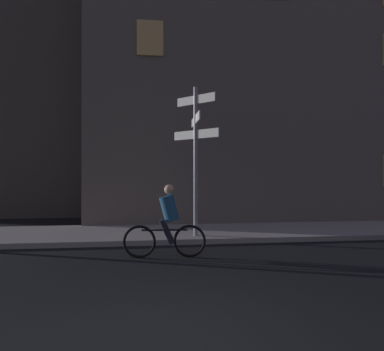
% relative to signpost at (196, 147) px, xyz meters
% --- Properties ---
extents(ground_plane, '(80.00, 80.00, 0.00)m').
position_rel_signpost_xyz_m(ground_plane, '(-1.10, -5.93, -2.63)').
color(ground_plane, black).
extents(sidewalk_kerb, '(40.00, 3.05, 0.14)m').
position_rel_signpost_xyz_m(sidewalk_kerb, '(-1.10, 0.94, -2.56)').
color(sidewalk_kerb, '#9E9991').
rests_on(sidewalk_kerb, ground_plane).
extents(signpost, '(1.11, 1.58, 4.15)m').
position_rel_signpost_xyz_m(signpost, '(0.00, 0.00, 0.00)').
color(signpost, gray).
rests_on(signpost, sidewalk_kerb).
extents(cyclist, '(1.82, 0.34, 1.61)m').
position_rel_signpost_xyz_m(cyclist, '(-0.90, -1.93, -1.88)').
color(cyclist, black).
rests_on(cyclist, ground_plane).
extents(building_left_block, '(9.16, 6.65, 14.98)m').
position_rel_signpost_xyz_m(building_left_block, '(-6.49, 9.12, 4.87)').
color(building_left_block, '#4C443D').
rests_on(building_left_block, ground_plane).
extents(building_right_block, '(13.66, 8.61, 14.33)m').
position_rel_signpost_xyz_m(building_right_block, '(3.29, 6.59, 4.54)').
color(building_right_block, '#6B6056').
rests_on(building_right_block, ground_plane).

